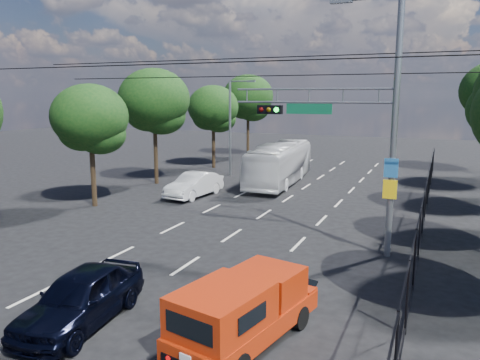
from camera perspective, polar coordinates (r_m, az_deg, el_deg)
The scene contains 14 objects.
ground at distance 14.11m, azimuth -15.11°, elevation -15.36°, with size 120.00×120.00×0.00m, color black.
lane_markings at distance 25.88m, azimuth 4.50°, elevation -3.15°, with size 6.12×38.00×0.01m.
signal_mast at distance 18.06m, azimuth 14.51°, elevation 7.51°, with size 6.43×0.39×9.50m.
streetlight_left at distance 35.01m, azimuth -0.98°, elevation 6.92°, with size 2.09×0.22×7.08m.
utility_wires at distance 20.38m, azimuth -0.08°, elevation 13.72°, with size 22.00×5.04×0.74m.
fence_right at distance 22.56m, azimuth 21.55°, elevation -3.20°, with size 0.06×34.03×2.00m.
tree_left_b at distance 26.37m, azimuth -17.73°, elevation 6.71°, with size 4.08×4.08×6.63m.
tree_left_c at distance 32.28m, azimuth -10.37°, elevation 9.05°, with size 4.80×4.80×7.80m.
tree_left_d at distance 39.02m, azimuth -3.25°, elevation 8.40°, with size 4.20×4.20×6.83m.
tree_left_e at distance 46.36m, azimuth 1.02°, elevation 9.73°, with size 4.92×4.92×7.99m.
red_pickup at distance 11.78m, azimuth 0.55°, elevation -15.39°, with size 2.56×4.86×1.72m.
navy_hatchback at distance 13.49m, azimuth -18.82°, elevation -13.37°, with size 1.74×4.32×1.47m, color black.
white_bus at distance 32.21m, azimuth 4.89°, elevation 2.02°, with size 2.33×9.96×2.77m, color silver.
white_van at distance 28.15m, azimuth -5.59°, elevation -0.59°, with size 1.52×4.35×1.43m, color silver.
Camera 1 is at (8.13, -9.82, 6.04)m, focal length 35.00 mm.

